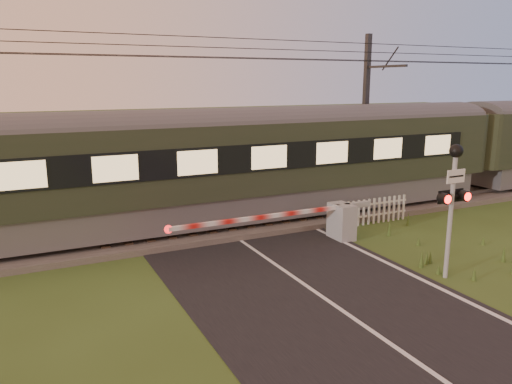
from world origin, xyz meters
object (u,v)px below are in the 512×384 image
train (465,146)px  boom_gate (334,221)px  crossing_signal (453,188)px  picket_fence (371,211)px  catenary_mast (366,112)px

train → boom_gate: size_ratio=5.92×
train → crossing_signal: 10.10m
boom_gate → crossing_signal: 4.17m
picket_fence → catenary_mast: 5.84m
crossing_signal → picket_fence: bearing=73.6°
crossing_signal → picket_fence: (1.36, 4.63, -1.85)m
train → boom_gate: bearing=-161.8°
train → crossing_signal: size_ratio=11.67×
boom_gate → picket_fence: (2.16, 0.90, -0.17)m
train → boom_gate: train is taller
boom_gate → train: bearing=18.2°
train → crossing_signal: train is taller
crossing_signal → catenary_mast: (4.19, 8.75, 1.19)m
picket_fence → catenary_mast: (2.83, 4.12, 3.03)m
boom_gate → catenary_mast: catenary_mast is taller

